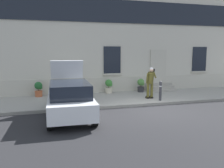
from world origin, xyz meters
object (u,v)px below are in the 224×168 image
Objects in this scene: hatchback_car_white at (70,99)px; person_on_phone at (150,81)px; planter_cream at (109,86)px; planter_terracotta at (39,89)px; planter_olive at (75,88)px; planter_charcoal at (141,85)px; bollard_near_person at (160,90)px.

hatchback_car_white is 4.99m from person_on_phone.
person_on_phone is 2.02× the size of planter_cream.
hatchback_car_white is at bearing -71.52° from planter_terracotta.
planter_olive is 4.18m from planter_charcoal.
planter_terracotta and planter_charcoal have the same top height.
bollard_near_person is 0.60× the size of person_on_phone.
planter_charcoal is (0.31, 2.10, -0.54)m from person_on_phone.
person_on_phone is 2.02× the size of planter_terracotta.
planter_cream is at bearing 56.82° from hatchback_car_white.
bollard_near_person is 2.68m from planter_charcoal.
hatchback_car_white is 4.19m from planter_olive.
planter_cream and planter_charcoal have the same top height.
bollard_near_person is (4.87, 1.43, -0.09)m from hatchback_car_white.
person_on_phone is 2.02× the size of planter_olive.
hatchback_car_white is 3.92× the size of bollard_near_person.
person_on_phone is (-0.32, 0.58, 0.43)m from bollard_near_person.
bollard_near_person is at bearing -56.92° from person_on_phone.
planter_olive and planter_cream have the same top height.
planter_terracotta and planter_olive have the same top height.
planter_terracotta is 6.28m from planter_charcoal.
planter_olive is 2.09m from planter_cream.
bollard_near_person is 3.50m from planter_cream.
hatchback_car_white reaches higher than planter_terracotta.
planter_olive and planter_charcoal have the same top height.
planter_olive is at bearing 147.19° from bollard_near_person.
planter_terracotta is at bearing 178.87° from planter_charcoal.
bollard_near_person is 1.22× the size of planter_charcoal.
hatchback_car_white is 2.36× the size of person_on_phone.
planter_cream is (-2.10, 2.80, -0.11)m from bollard_near_person.
planter_cream is at bearing 126.76° from bollard_near_person.
hatchback_car_white is at bearing -123.18° from planter_cream.
person_on_phone is (4.55, 2.01, 0.35)m from hatchback_car_white.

